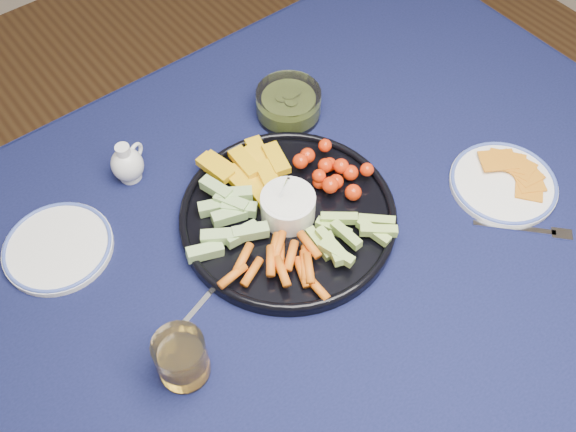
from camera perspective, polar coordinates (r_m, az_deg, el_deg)
dining_table at (r=1.11m, az=-2.55°, el=-8.46°), size 1.67×1.07×0.75m
crudite_platter at (r=1.08m, az=-0.13°, el=0.19°), size 0.37×0.37×0.12m
creamer_pitcher at (r=1.16m, az=-14.08°, el=4.52°), size 0.07×0.06×0.08m
pickle_bowl at (r=1.24m, az=0.05°, el=9.87°), size 0.12×0.12×0.06m
cheese_plate at (r=1.20m, az=18.64°, el=2.87°), size 0.19×0.19×0.02m
juice_tumbler at (r=0.94m, az=-9.39°, el=-12.49°), size 0.07×0.07×0.09m
fork_left at (r=1.02m, az=-7.44°, el=-7.38°), size 0.14×0.06×0.00m
fork_right at (r=1.16m, az=20.77°, el=-1.19°), size 0.12×0.13×0.00m
side_plate_extra at (r=1.12m, az=-19.78°, el=-2.61°), size 0.18×0.18×0.01m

